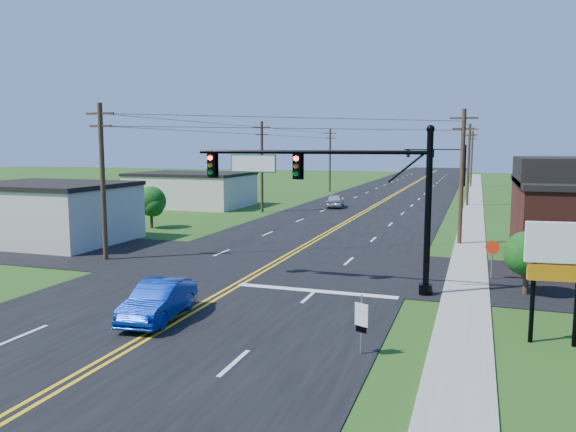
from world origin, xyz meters
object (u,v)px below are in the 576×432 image
(route_sign, at_px, (361,320))
(stop_sign, at_px, (492,251))
(signal_mast_main, at_px, (329,186))
(signal_mast_far, at_px, (438,158))
(blue_car, at_px, (159,301))

(route_sign, distance_m, stop_sign, 12.69)
(signal_mast_main, relative_size, signal_mast_far, 1.03)
(blue_car, bearing_deg, signal_mast_main, 47.79)
(blue_car, bearing_deg, stop_sign, 34.82)
(stop_sign, bearing_deg, signal_mast_main, -139.16)
(stop_sign, bearing_deg, signal_mast_far, 108.21)
(signal_mast_main, relative_size, route_sign, 5.80)
(route_sign, bearing_deg, blue_car, -164.21)
(signal_mast_far, height_order, blue_car, signal_mast_far)
(stop_sign, bearing_deg, blue_car, -126.02)
(signal_mast_main, bearing_deg, blue_car, -125.23)
(signal_mast_main, xyz_separation_m, signal_mast_far, (0.10, 72.00, -0.20))
(signal_mast_main, distance_m, route_sign, 9.34)
(signal_mast_main, distance_m, stop_sign, 8.94)
(blue_car, relative_size, stop_sign, 2.20)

